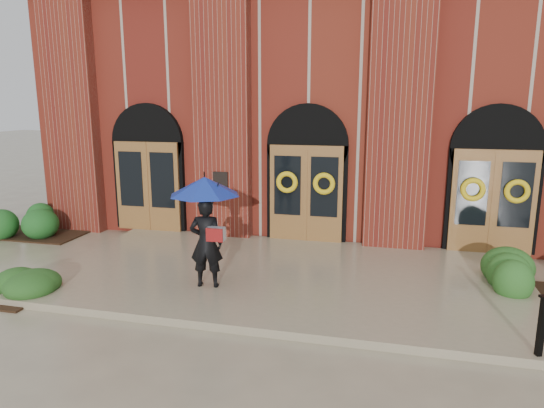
% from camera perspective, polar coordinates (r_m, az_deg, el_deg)
% --- Properties ---
extents(ground, '(90.00, 90.00, 0.00)m').
position_cam_1_polar(ground, '(10.41, 1.32, -9.12)').
color(ground, tan).
rests_on(ground, ground).
extents(landing, '(10.00, 5.30, 0.15)m').
position_cam_1_polar(landing, '(10.52, 1.50, -8.45)').
color(landing, gray).
rests_on(landing, ground).
extents(church_building, '(16.20, 12.53, 7.00)m').
position_cam_1_polar(church_building, '(18.39, 7.40, 11.16)').
color(church_building, maroon).
rests_on(church_building, ground).
extents(man_with_umbrella, '(1.56, 1.56, 2.19)m').
position_cam_1_polar(man_with_umbrella, '(9.42, -7.83, -0.78)').
color(man_with_umbrella, black).
rests_on(man_with_umbrella, landing).
extents(metal_post, '(0.16, 0.16, 0.92)m').
position_cam_1_polar(metal_post, '(8.10, 29.15, -12.28)').
color(metal_post, black).
rests_on(metal_post, landing).
extents(hedge_wall_left, '(3.08, 1.23, 0.79)m').
position_cam_1_polar(hedge_wall_left, '(15.55, -27.15, -1.79)').
color(hedge_wall_left, '#1B521C').
rests_on(hedge_wall_left, ground).
extents(hedge_front_left, '(1.38, 1.18, 0.49)m').
position_cam_1_polar(hedge_front_left, '(10.95, -28.64, -8.21)').
color(hedge_front_left, '#224E1A').
rests_on(hedge_front_left, ground).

